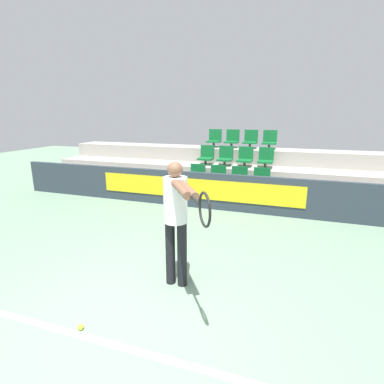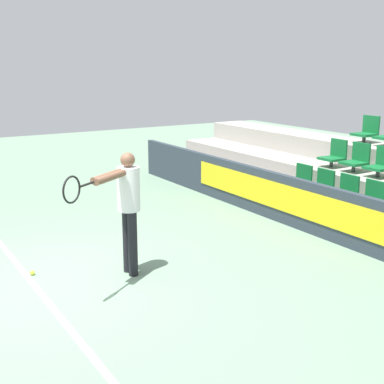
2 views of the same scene
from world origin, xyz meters
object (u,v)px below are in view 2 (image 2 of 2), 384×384
(stadium_chair_6, at_px, (381,164))
(stadium_chair_8, at_px, (367,131))
(tennis_player, at_px, (126,201))
(stadium_chair_3, at_px, (371,199))
(stadium_chair_0, at_px, (300,180))
(stadium_chair_4, at_px, (334,155))
(stadium_chair_5, at_px, (357,159))
(stadium_chair_2, at_px, (345,192))
(tennis_ball, at_px, (32,273))
(stadium_chair_1, at_px, (321,186))

(stadium_chair_6, bearing_deg, stadium_chair_8, 141.63)
(tennis_player, bearing_deg, stadium_chair_3, 47.21)
(stadium_chair_8, bearing_deg, stadium_chair_0, -90.00)
(stadium_chair_4, distance_m, stadium_chair_5, 0.57)
(stadium_chair_3, bearing_deg, stadium_chair_0, 180.00)
(stadium_chair_2, distance_m, tennis_ball, 5.34)
(stadium_chair_1, height_order, stadium_chair_5, stadium_chair_5)
(stadium_chair_5, relative_size, tennis_player, 0.32)
(stadium_chair_0, height_order, tennis_player, tennis_player)
(stadium_chair_5, distance_m, tennis_ball, 6.24)
(stadium_chair_8, bearing_deg, tennis_player, -79.73)
(stadium_chair_3, distance_m, tennis_ball, 5.45)
(stadium_chair_3, distance_m, stadium_chair_4, 1.97)
(stadium_chair_8, relative_size, tennis_ball, 8.28)
(stadium_chair_0, bearing_deg, stadium_chair_3, 0.00)
(stadium_chair_4, bearing_deg, tennis_player, -77.94)
(stadium_chair_1, bearing_deg, stadium_chair_0, 180.00)
(stadium_chair_6, xyz_separation_m, tennis_ball, (-0.75, -6.15, -1.05))
(stadium_chair_2, bearing_deg, stadium_chair_1, 180.00)
(stadium_chair_0, distance_m, tennis_ball, 5.30)
(stadium_chair_4, height_order, stadium_chair_6, same)
(stadium_chair_3, xyz_separation_m, stadium_chair_5, (-1.13, 0.90, 0.42))
(stadium_chair_2, bearing_deg, stadium_chair_0, 180.00)
(stadium_chair_0, distance_m, stadium_chair_2, 1.13)
(stadium_chair_2, bearing_deg, stadium_chair_8, 122.27)
(stadium_chair_1, relative_size, stadium_chair_2, 1.00)
(stadium_chair_3, xyz_separation_m, stadium_chair_6, (-0.57, 0.90, 0.42))
(stadium_chair_6, bearing_deg, stadium_chair_0, -141.63)
(stadium_chair_1, height_order, stadium_chair_4, stadium_chair_4)
(stadium_chair_5, bearing_deg, tennis_player, -84.24)
(stadium_chair_1, distance_m, tennis_player, 4.17)
(stadium_chair_5, distance_m, stadium_chair_6, 0.57)
(stadium_chair_6, relative_size, stadium_chair_8, 1.00)
(stadium_chair_1, relative_size, stadium_chair_3, 1.00)
(stadium_chair_3, bearing_deg, tennis_player, -98.64)
(stadium_chair_0, bearing_deg, stadium_chair_6, 38.37)
(stadium_chair_0, height_order, stadium_chair_5, stadium_chair_5)
(stadium_chair_2, xyz_separation_m, tennis_player, (-0.06, -4.12, 0.39))
(stadium_chair_2, height_order, tennis_player, tennis_player)
(stadium_chair_3, relative_size, stadium_chair_6, 1.00)
(stadium_chair_8, height_order, tennis_ball, stadium_chair_8)
(stadium_chair_1, relative_size, stadium_chair_8, 1.00)
(stadium_chair_3, xyz_separation_m, stadium_chair_8, (-1.70, 1.79, 0.84))
(stadium_chair_5, height_order, tennis_ball, stadium_chair_5)
(stadium_chair_0, relative_size, stadium_chair_6, 1.00)
(stadium_chair_4, relative_size, stadium_chair_8, 1.00)
(stadium_chair_8, bearing_deg, stadium_chair_1, -72.48)
(stadium_chair_1, height_order, stadium_chair_3, same)
(stadium_chair_5, height_order, stadium_chair_8, stadium_chair_8)
(stadium_chair_3, bearing_deg, stadium_chair_6, 122.27)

